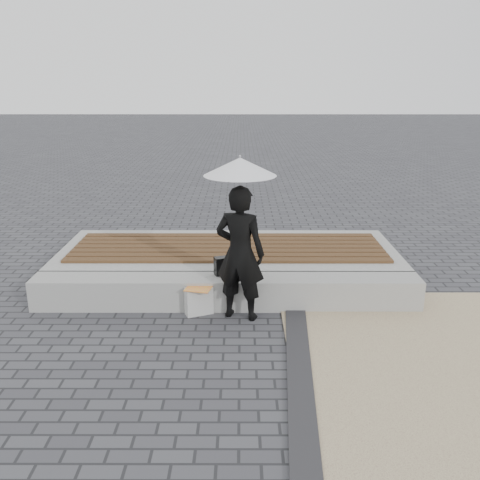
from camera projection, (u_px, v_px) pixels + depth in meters
The scene contains 10 objects.
ground at pixel (222, 370), 5.43m from camera, with size 80.00×80.00×0.00m, color #444549.
edging_band at pixel (301, 396), 4.95m from camera, with size 0.25×5.20×0.04m, color #2A2A2C.
seating_ledge at pixel (226, 291), 6.91m from camera, with size 5.00×0.45×0.40m, color #9D9D97.
timber_platform at pixel (228, 261), 8.05m from camera, with size 5.00×2.00×0.40m, color #ACACA6.
timber_decking at pixel (228, 247), 7.99m from camera, with size 4.60×1.40×0.04m, color brown, non-canonical shape.
woman at pixel (240, 253), 6.40m from camera, with size 0.61×0.40×1.67m, color black.
parasol at pixel (240, 167), 6.10m from camera, with size 0.85×0.85×1.08m.
handbag at pixel (227, 265), 6.92m from camera, with size 0.34×0.12×0.24m, color black.
canvas_tote at pixel (199, 301), 6.67m from camera, with size 0.34×0.14×0.36m, color beige.
magazine at pixel (198, 289), 6.57m from camera, with size 0.31×0.23×0.01m, color #EF4744.
Camera 1 is at (0.19, -4.81, 2.85)m, focal length 39.88 mm.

